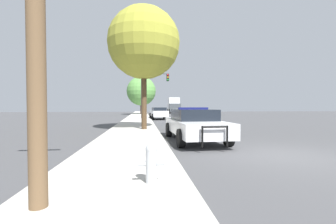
% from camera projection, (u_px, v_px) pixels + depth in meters
% --- Properties ---
extents(ground_plane, '(110.00, 110.00, 0.00)m').
position_uv_depth(ground_plane, '(286.00, 155.00, 7.13)').
color(ground_plane, '#474749').
extents(sidewalk_left, '(3.00, 110.00, 0.13)m').
position_uv_depth(sidewalk_left, '(123.00, 158.00, 6.55)').
color(sidewalk_left, '#BCB7AD').
rests_on(sidewalk_left, ground_plane).
extents(police_car, '(2.24, 5.24, 1.51)m').
position_uv_depth(police_car, '(194.00, 124.00, 10.16)').
color(police_car, white).
rests_on(police_car, ground_plane).
extents(fire_hydrant, '(0.50, 0.22, 0.75)m').
position_uv_depth(fire_hydrant, '(151.00, 162.00, 4.20)').
color(fire_hydrant, '#B7BCC1').
rests_on(fire_hydrant, sidewalk_left).
extents(traffic_light, '(3.40, 0.35, 5.54)m').
position_uv_depth(traffic_light, '(152.00, 86.00, 27.21)').
color(traffic_light, '#424247').
rests_on(traffic_light, sidewalk_left).
extents(car_background_midblock, '(2.14, 4.18, 1.41)m').
position_uv_depth(car_background_midblock, '(159.00, 113.00, 26.46)').
color(car_background_midblock, silver).
rests_on(car_background_midblock, ground_plane).
extents(box_truck, '(2.74, 7.33, 3.41)m').
position_uv_depth(box_truck, '(174.00, 105.00, 49.58)').
color(box_truck, '#474C51').
rests_on(box_truck, ground_plane).
extents(tree_sidewalk_far, '(5.25, 5.25, 6.77)m').
position_uv_depth(tree_sidewalk_far, '(141.00, 91.00, 40.58)').
color(tree_sidewalk_far, brown).
rests_on(tree_sidewalk_far, sidewalk_left).
extents(tree_sidewalk_near, '(4.48, 4.48, 7.60)m').
position_uv_depth(tree_sidewalk_near, '(144.00, 43.00, 13.95)').
color(tree_sidewalk_near, '#4C3823').
rests_on(tree_sidewalk_near, sidewalk_left).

